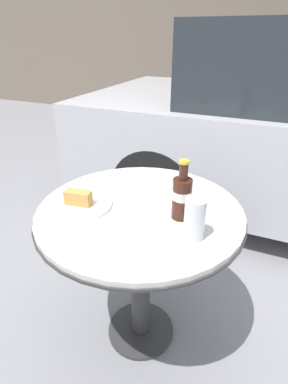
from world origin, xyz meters
name	(u,v)px	position (x,y,z in m)	size (l,w,h in m)	color
ground_plane	(141,330)	(0.00, 0.00, 0.00)	(30.00, 30.00, 0.00)	gray
bistro_table	(140,236)	(0.00, 0.00, 0.58)	(0.81, 0.81, 0.72)	#333333
cola_bottle_left	(182,196)	(0.16, 0.00, 0.81)	(0.07, 0.07, 0.22)	#3D1E14
drinking_glass	(194,221)	(0.24, -0.10, 0.78)	(0.07, 0.07, 0.14)	black
lunch_plate_near	(80,203)	(-0.22, -0.08, 0.73)	(0.25, 0.25, 0.07)	white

